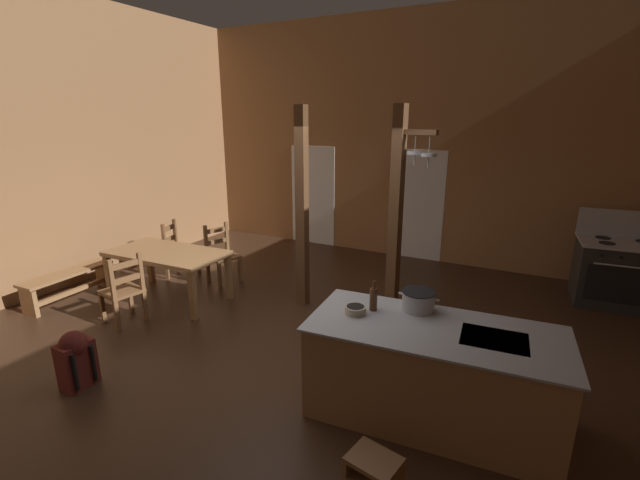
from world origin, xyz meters
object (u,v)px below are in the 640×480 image
Objects in this scene: dining_table at (167,257)px; bottle_tall_on_counter at (373,298)px; kitchen_island at (431,373)px; stockpot_on_counter at (418,301)px; mixing_bowl_on_counter at (355,310)px; ladderback_chair_at_table_end at (179,251)px; ladderback_chair_by_post at (222,255)px; backpack at (76,357)px; step_stool at (374,472)px; bench_along_left_wall at (68,281)px; ladderback_chair_near_window at (124,291)px; stove_range at (619,273)px.

dining_table is 5.95× the size of bottle_tall_on_counter.
kitchen_island is 0.65m from stockpot_on_counter.
dining_table is at bearing 167.75° from bottle_tall_on_counter.
mixing_bowl_on_counter reaches higher than kitchen_island.
ladderback_chair_at_table_end is at bearing 126.64° from dining_table.
kitchen_island is 7.66× the size of bottle_tall_on_counter.
ladderback_chair_by_post is 3.00m from backpack.
step_stool is 1.08× the size of stockpot_on_counter.
bench_along_left_wall is 5.16m from stockpot_on_counter.
ladderback_chair_near_window reaches higher than kitchen_island.
backpack is (0.60, -2.94, -0.14)m from ladderback_chair_by_post.
mixing_bowl_on_counter is (3.13, -1.83, 0.47)m from ladderback_chair_by_post.
bottle_tall_on_counter reaches higher than ladderback_chair_by_post.
bottle_tall_on_counter reaches higher than step_stool.
stove_range is 4.52m from mixing_bowl_on_counter.
ladderback_chair_near_window is at bearing -175.72° from stockpot_on_counter.
ladderback_chair_by_post is 3.95m from stockpot_on_counter.
ladderback_chair_at_table_end is (-0.58, 0.78, -0.20)m from dining_table.
ladderback_chair_by_post is (-3.70, 2.78, 0.27)m from step_stool.
dining_table is 1.82× the size of ladderback_chair_by_post.
step_stool is 0.24× the size of dining_table.
stockpot_on_counter reaches higher than ladderback_chair_by_post.
bench_along_left_wall is (-1.50, -1.66, -0.15)m from ladderback_chair_by_post.
step_stool is at bearing -12.22° from bench_along_left_wall.
kitchen_island is at bearing -116.03° from stove_range.
backpack is at bearing -156.31° from mixing_bowl_on_counter.
kitchen_island is 3.74× the size of backpack.
stove_range reaches higher than bottle_tall_on_counter.
ladderback_chair_at_table_end is 0.73× the size of bench_along_left_wall.
mixing_bowl_on_counter is (-0.56, 0.96, 0.74)m from step_stool.
backpack is at bearing -160.29° from kitchen_island.
mixing_bowl_on_counter is at bearing -145.42° from stockpot_on_counter.
stove_range is 1.39× the size of ladderback_chair_by_post.
ladderback_chair_by_post reaches higher than kitchen_island.
bench_along_left_wall reaches higher than step_stool.
bench_along_left_wall is at bearing -178.11° from stockpot_on_counter.
ladderback_chair_at_table_end is at bearing 156.96° from mixing_bowl_on_counter.
backpack is 2.83m from mixing_bowl_on_counter.
kitchen_island is 2.35× the size of ladderback_chair_near_window.
stockpot_on_counter is at bearing 93.33° from step_stool.
bottle_tall_on_counter reaches higher than ladderback_chair_at_table_end.
ladderback_chair_by_post is 4.85× the size of mixing_bowl_on_counter.
stove_range reaches higher than stockpot_on_counter.
mixing_bowl_on_counter reaches higher than ladderback_chair_by_post.
ladderback_chair_by_post is 3.26× the size of bottle_tall_on_counter.
ladderback_chair_by_post is 0.81m from ladderback_chair_at_table_end.
bench_along_left_wall is (-5.19, 1.12, 0.12)m from step_stool.
kitchen_island is at bearing -1.24° from bench_along_left_wall.
step_stool is 0.43× the size of ladderback_chair_by_post.
backpack is 3.42m from stockpot_on_counter.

